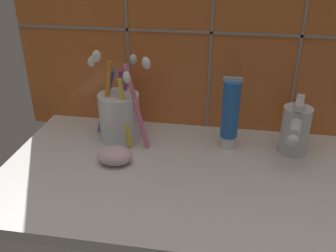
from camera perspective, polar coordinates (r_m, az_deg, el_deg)
The scene contains 5 objects.
sink_counter at distance 66.98cm, azimuth 3.25°, elevation -7.74°, with size 67.44×37.59×2.00cm, color silver.
toothbrush_cup at distance 75.13cm, azimuth -7.39°, elevation 1.81°, with size 14.53×12.21×18.76cm.
toothpaste_tube at distance 71.52cm, azimuth 9.45°, elevation 1.86°, with size 3.49×3.32×14.46cm.
sink_faucet at distance 73.07cm, azimuth 18.81°, elevation -0.48°, with size 5.36×11.55×10.80cm.
soap_bar at distance 68.73cm, azimuth -8.14°, elevation -4.47°, with size 6.49×5.13×3.12cm, color #DBB2C6.
Camera 1 is at (5.36, -54.77, 39.18)cm, focal length 40.00 mm.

